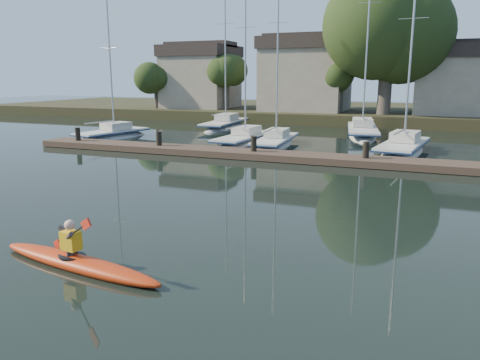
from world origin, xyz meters
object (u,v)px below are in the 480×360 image
at_px(kayak, 76,260).
at_px(sailboat_0, 113,141).
at_px(sailboat_1, 244,146).
at_px(sailboat_5, 225,130).
at_px(dock, 307,158).
at_px(sailboat_2, 275,148).
at_px(sailboat_6, 362,138).
at_px(sailboat_3, 402,156).

relative_size(kayak, sailboat_0, 0.45).
xyz_separation_m(sailboat_1, sailboat_5, (-5.05, 8.45, -0.01)).
height_order(dock, sailboat_2, sailboat_2).
bearing_deg(sailboat_1, kayak, -76.49).
xyz_separation_m(dock, sailboat_1, (-5.56, 5.12, -0.38)).
xyz_separation_m(sailboat_0, sailboat_1, (9.87, 0.99, 0.01)).
height_order(sailboat_0, sailboat_6, sailboat_6).
xyz_separation_m(dock, sailboat_2, (-3.26, 4.80, -0.37)).
relative_size(sailboat_0, sailboat_1, 0.86).
relative_size(sailboat_1, sailboat_3, 0.98).
bearing_deg(sailboat_6, kayak, -105.06).
bearing_deg(dock, sailboat_1, 137.35).
height_order(sailboat_0, sailboat_2, sailboat_2).
relative_size(dock, sailboat_2, 2.59).
distance_m(sailboat_5, sailboat_6, 11.90).
bearing_deg(sailboat_5, sailboat_1, -62.58).
bearing_deg(sailboat_6, sailboat_0, -162.37).
bearing_deg(sailboat_1, sailboat_2, -4.79).
distance_m(kayak, sailboat_2, 20.67).
distance_m(sailboat_1, sailboat_3, 10.12).
bearing_deg(sailboat_3, sailboat_2, -172.13).
bearing_deg(sailboat_0, kayak, -44.34).
bearing_deg(sailboat_3, sailboat_0, -170.28).
relative_size(sailboat_5, sailboat_6, 0.91).
bearing_deg(dock, kayak, -96.03).
bearing_deg(sailboat_0, sailboat_1, 16.75).
relative_size(sailboat_3, sailboat_5, 0.88).
bearing_deg(sailboat_1, sailboat_3, 1.30).
bearing_deg(sailboat_1, sailboat_6, 50.54).
xyz_separation_m(sailboat_2, sailboat_5, (-7.35, 8.76, -0.02)).
distance_m(sailboat_1, sailboat_2, 2.32).
bearing_deg(sailboat_5, sailboat_2, -53.47).
height_order(dock, sailboat_6, sailboat_6).
height_order(sailboat_3, sailboat_5, sailboat_5).
distance_m(sailboat_3, sailboat_5, 17.51).
distance_m(kayak, sailboat_0, 24.22).
bearing_deg(dock, sailboat_2, 124.15).
distance_m(sailboat_2, sailboat_3, 7.82).
xyz_separation_m(sailboat_0, sailboat_3, (19.99, 0.69, -0.01)).
height_order(sailboat_2, sailboat_6, sailboat_6).
xyz_separation_m(kayak, sailboat_6, (2.92, 28.36, -0.39)).
bearing_deg(sailboat_0, sailboat_2, 14.21).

